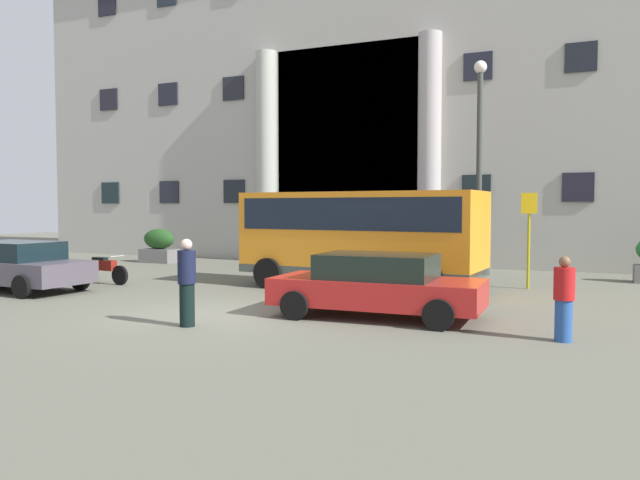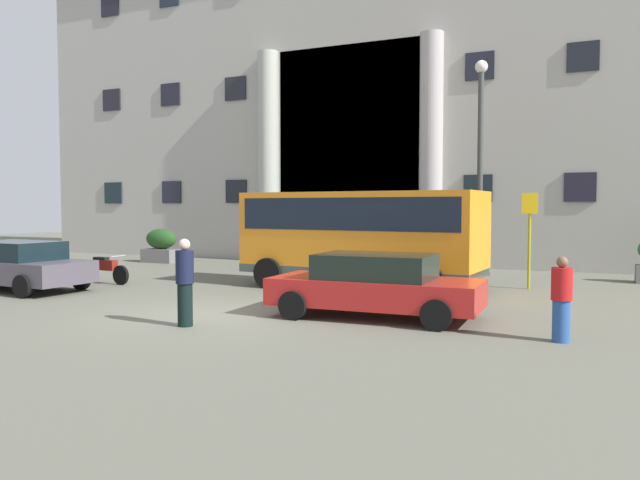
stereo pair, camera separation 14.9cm
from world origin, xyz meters
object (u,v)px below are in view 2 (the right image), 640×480
object	(u,v)px
orange_minibus	(361,231)
hedge_planter_entrance_right	(161,246)
parked_compact_extra	(15,265)
parked_coupe_end	(375,285)
scooter_by_planter	(104,269)
bus_stop_sign	(529,230)
pedestrian_woman_with_bag	(185,282)
lamppost_plaza_centre	(480,153)
pedestrian_man_crossing	(561,299)
hedge_planter_far_west	(341,254)

from	to	relation	value
orange_minibus	hedge_planter_entrance_right	distance (m)	11.89
orange_minibus	parked_compact_extra	world-z (taller)	orange_minibus
parked_coupe_end	scooter_by_planter	xyz separation A→B (m)	(-9.67, 2.20, -0.25)
parked_compact_extra	scooter_by_planter	xyz separation A→B (m)	(1.17, 2.26, -0.27)
bus_stop_sign	hedge_planter_entrance_right	size ratio (longest dim) A/B	1.82
hedge_planter_entrance_right	pedestrian_woman_with_bag	world-z (taller)	pedestrian_woman_with_bag
orange_minibus	scooter_by_planter	world-z (taller)	orange_minibus
hedge_planter_entrance_right	scooter_by_planter	xyz separation A→B (m)	(3.13, -6.69, -0.25)
bus_stop_sign	parked_compact_extra	distance (m)	14.83
hedge_planter_entrance_right	orange_minibus	bearing A→B (deg)	-23.05
orange_minibus	pedestrian_woman_with_bag	world-z (taller)	orange_minibus
orange_minibus	parked_coupe_end	size ratio (longest dim) A/B	1.57
hedge_planter_entrance_right	parked_compact_extra	xyz separation A→B (m)	(1.97, -8.95, 0.02)
hedge_planter_entrance_right	pedestrian_woman_with_bag	size ratio (longest dim) A/B	0.88
pedestrian_woman_with_bag	lamppost_plaza_centre	distance (m)	11.21
pedestrian_woman_with_bag	pedestrian_man_crossing	size ratio (longest dim) A/B	1.16
bus_stop_sign	lamppost_plaza_centre	xyz separation A→B (m)	(-1.64, 1.25, 2.39)
bus_stop_sign	hedge_planter_entrance_right	world-z (taller)	bus_stop_sign
scooter_by_planter	parked_coupe_end	bearing A→B (deg)	-7.40
pedestrian_woman_with_bag	parked_compact_extra	bearing A→B (deg)	-55.89
bus_stop_sign	pedestrian_woman_with_bag	xyz separation A→B (m)	(-5.73, -8.68, -0.84)
hedge_planter_entrance_right	parked_compact_extra	size ratio (longest dim) A/B	0.33
parked_coupe_end	scooter_by_planter	distance (m)	9.92
parked_coupe_end	parked_compact_extra	world-z (taller)	parked_compact_extra
scooter_by_planter	lamppost_plaza_centre	xyz separation A→B (m)	(10.60, 5.26, 3.66)
hedge_planter_far_west	lamppost_plaza_centre	bearing A→B (deg)	-14.88
bus_stop_sign	parked_compact_extra	xyz separation A→B (m)	(-13.40, -6.27, -1.00)
orange_minibus	bus_stop_sign	size ratio (longest dim) A/B	2.54
parked_compact_extra	hedge_planter_entrance_right	bearing A→B (deg)	105.21
bus_stop_sign	lamppost_plaza_centre	distance (m)	3.16
orange_minibus	lamppost_plaza_centre	distance (m)	4.92
bus_stop_sign	pedestrian_woman_with_bag	world-z (taller)	bus_stop_sign
hedge_planter_entrance_right	lamppost_plaza_centre	xyz separation A→B (m)	(13.73, -1.43, 3.41)
parked_compact_extra	bus_stop_sign	bearing A→B (deg)	27.89
hedge_planter_entrance_right	lamppost_plaza_centre	distance (m)	14.22
scooter_by_planter	pedestrian_man_crossing	size ratio (longest dim) A/B	1.28
parked_coupe_end	parked_compact_extra	bearing A→B (deg)	179.05
parked_coupe_end	pedestrian_man_crossing	distance (m)	3.89
hedge_planter_far_west	parked_coupe_end	distance (m)	9.93
hedge_planter_entrance_right	lamppost_plaza_centre	bearing A→B (deg)	-5.94
lamppost_plaza_centre	orange_minibus	bearing A→B (deg)	-131.37
lamppost_plaza_centre	bus_stop_sign	bearing A→B (deg)	-37.35
pedestrian_man_crossing	bus_stop_sign	bearing A→B (deg)	-158.59
scooter_by_planter	pedestrian_man_crossing	distance (m)	13.81
scooter_by_planter	bus_stop_sign	bearing A→B (deg)	23.58
hedge_planter_entrance_right	scooter_by_planter	bearing A→B (deg)	-64.92
bus_stop_sign	parked_compact_extra	size ratio (longest dim) A/B	0.60
orange_minibus	hedge_planter_far_west	size ratio (longest dim) A/B	3.50
bus_stop_sign	parked_coupe_end	bearing A→B (deg)	-112.42
hedge_planter_entrance_right	parked_coupe_end	world-z (taller)	hedge_planter_entrance_right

